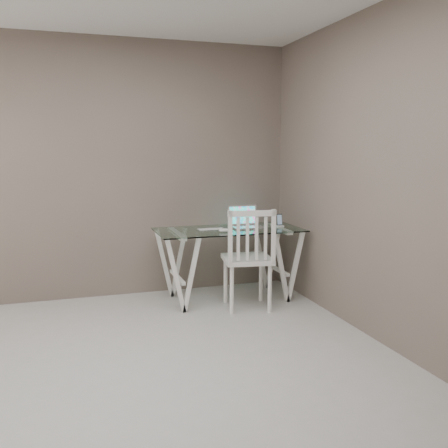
# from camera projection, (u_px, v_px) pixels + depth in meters

# --- Properties ---
(room) EXTENTS (4.50, 4.52, 2.71)m
(room) POSITION_uv_depth(u_px,v_px,m) (120.00, 124.00, 3.01)
(room) COLOR #ACA9A4
(room) RESTS_ON ground
(desk) EXTENTS (1.50, 0.70, 0.75)m
(desk) POSITION_uv_depth(u_px,v_px,m) (229.00, 263.00, 5.20)
(desk) COLOR silver
(desk) RESTS_ON ground
(chair) EXTENTS (0.52, 0.52, 1.01)m
(chair) POSITION_uv_depth(u_px,v_px,m) (249.00, 255.00, 4.83)
(chair) COLOR white
(chair) RESTS_ON ground
(laptop) EXTENTS (0.32, 0.29, 0.22)m
(laptop) POSITION_uv_depth(u_px,v_px,m) (245.00, 222.00, 5.29)
(laptop) COLOR silver
(laptop) RESTS_ON desk
(keyboard) EXTENTS (0.29, 0.12, 0.01)m
(keyboard) POSITION_uv_depth(u_px,v_px,m) (211.00, 229.00, 5.11)
(keyboard) COLOR silver
(keyboard) RESTS_ON desk
(mouse) EXTENTS (0.12, 0.07, 0.04)m
(mouse) POSITION_uv_depth(u_px,v_px,m) (224.00, 230.00, 4.96)
(mouse) COLOR white
(mouse) RESTS_ON desk
(phone_dock) EXTENTS (0.07, 0.07, 0.13)m
(phone_dock) POSITION_uv_depth(u_px,v_px,m) (280.00, 223.00, 5.31)
(phone_dock) COLOR white
(phone_dock) RESTS_ON desk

